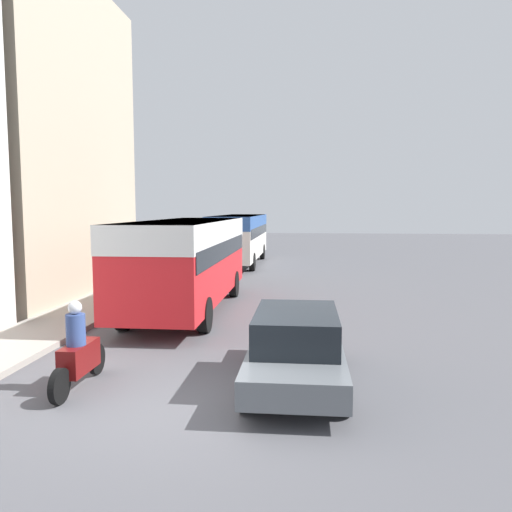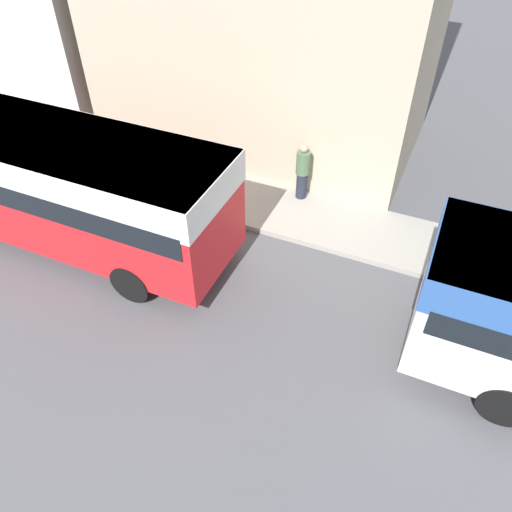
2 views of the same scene
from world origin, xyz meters
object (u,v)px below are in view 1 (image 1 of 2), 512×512
car_crossing (296,346)px  pedestrian_near_curb (126,263)px  bus_following (240,233)px  bus_lead (187,252)px  motorcycle_behind_lead (78,354)px

car_crossing → pedestrian_near_curb: pedestrian_near_curb is taller
bus_following → pedestrian_near_curb: 9.82m
bus_lead → pedestrian_near_curb: bus_lead is taller
bus_lead → motorcycle_behind_lead: 7.46m
bus_lead → car_crossing: bearing=-60.5°
bus_following → motorcycle_behind_lead: 21.38m
motorcycle_behind_lead → bus_lead: bearing=87.1°
motorcycle_behind_lead → pedestrian_near_curb: (-3.65, 12.39, 0.32)m
bus_lead → car_crossing: (3.79, -6.69, -1.22)m
motorcycle_behind_lead → car_crossing: size_ratio=0.50×
bus_lead → bus_following: size_ratio=0.89×
pedestrian_near_curb → bus_following: bearing=66.3°
car_crossing → bus_following: bearing=-79.4°
car_crossing → motorcycle_behind_lead: bearing=8.9°
bus_lead → motorcycle_behind_lead: size_ratio=4.10×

